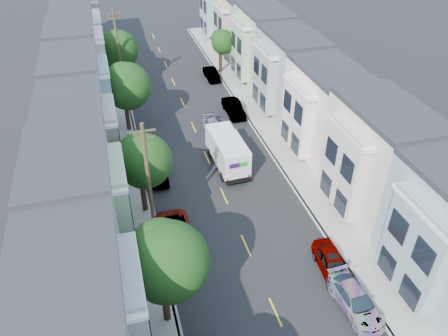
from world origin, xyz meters
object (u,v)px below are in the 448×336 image
tree_e (118,50)px  tree_far_r (223,43)px  parked_left_c (176,237)px  parked_right_a (355,300)px  tree_b (166,262)px  utility_pole_far (119,53)px  parked_right_c (234,108)px  lead_sedan (214,128)px  parked_right_d (212,74)px  parked_left_d (158,172)px  fedex_truck (227,150)px  parked_right_b (332,264)px  tree_d (126,87)px  utility_pole_near (150,188)px  tree_c (143,161)px

tree_e → tree_far_r: 13.22m
parked_left_c → parked_right_a: bearing=-40.4°
tree_b → utility_pole_far: size_ratio=0.74×
parked_right_c → lead_sedan: bearing=-133.9°
parked_right_c → parked_right_d: bearing=89.5°
tree_far_r → parked_right_a: tree_far_r is taller
parked_left_d → fedex_truck: bearing=3.7°
parked_right_b → tree_d: bearing=120.8°
utility_pole_near → parked_right_a: 15.05m
utility_pole_far → tree_far_r: bearing=14.4°
fedex_truck → lead_sedan: size_ratio=1.55×
parked_right_c → utility_pole_far: bearing=142.6°
tree_e → parked_right_c: tree_e is taller
parked_left_c → tree_c: bearing=108.1°
tree_b → parked_right_c: tree_b is taller
fedex_truck → tree_d: bearing=129.1°
lead_sedan → parked_right_d: 13.54m
tree_c → utility_pole_near: size_ratio=0.69×
fedex_truck → parked_right_c: size_ratio=1.40×
tree_e → utility_pole_near: utility_pole_near is taller
tree_d → tree_b: bearing=-90.0°
parked_right_a → parked_right_d: (0.00, 36.50, -0.04)m
utility_pole_far → fedex_truck: (7.79, -17.80, -3.46)m
parked_left_d → parked_right_a: (9.80, -17.01, 0.00)m
tree_c → tree_e: 24.88m
tree_c → parked_right_d: tree_c is taller
utility_pole_near → fedex_truck: utility_pole_near is taller
tree_d → tree_far_r: (13.20, 12.15, -0.92)m
fedex_truck → parked_left_d: (-6.39, -0.20, -1.00)m
utility_pole_near → parked_right_d: (11.20, 27.49, -4.49)m
utility_pole_near → parked_left_c: 4.63m
tree_d → tree_e: bearing=90.0°
parked_left_d → parked_right_d: size_ratio=1.05×
tree_e → parked_left_d: tree_e is taller
fedex_truck → parked_right_b: fedex_truck is taller
parked_right_c → parked_right_a: bearing=-90.5°
fedex_truck → parked_left_c: (-6.39, -8.73, -0.93)m
tree_c → parked_left_d: (1.40, 4.11, -4.08)m
tree_c → utility_pole_far: utility_pole_far is taller
utility_pole_far → utility_pole_near: bearing=-90.0°
fedex_truck → parked_right_a: 17.57m
tree_c → tree_far_r: (13.20, 25.49, -0.78)m
tree_b → tree_far_r: bearing=69.9°
utility_pole_far → parked_right_c: (11.20, -8.40, -4.40)m
tree_d → parked_right_b: (11.20, -23.12, -4.18)m
tree_far_r → utility_pole_near: 32.23m
parked_right_d → parked_left_d: bearing=-117.7°
fedex_truck → parked_right_c: fedex_truck is taller
utility_pole_far → parked_left_d: 18.59m
lead_sedan → tree_c: bearing=-129.4°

